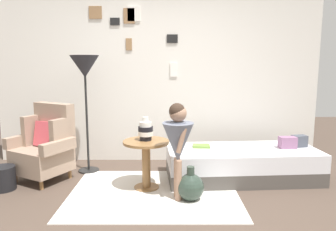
{
  "coord_description": "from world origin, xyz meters",
  "views": [
    {
      "loc": [
        0.16,
        -2.89,
        1.47
      ],
      "look_at": [
        0.15,
        0.95,
        0.85
      ],
      "focal_mm": 34.17,
      "sensor_mm": 36.0,
      "label": 1
    }
  ],
  "objects_px": {
    "armchair": "(47,145)",
    "daybed": "(243,164)",
    "side_table": "(147,155)",
    "floor_lamp": "(86,72)",
    "magazine_basket": "(4,178)",
    "person_child": "(179,139)",
    "vase_striped": "(147,131)",
    "demijohn_near": "(191,187)",
    "book_on_daybed": "(202,146)"
  },
  "relations": [
    {
      "from": "side_table",
      "to": "person_child",
      "type": "height_order",
      "value": "person_child"
    },
    {
      "from": "vase_striped",
      "to": "demijohn_near",
      "type": "bearing_deg",
      "value": -36.2
    },
    {
      "from": "daybed",
      "to": "floor_lamp",
      "type": "bearing_deg",
      "value": 171.62
    },
    {
      "from": "armchair",
      "to": "side_table",
      "type": "xyz_separation_m",
      "value": [
        1.31,
        -0.33,
        -0.03
      ]
    },
    {
      "from": "vase_striped",
      "to": "demijohn_near",
      "type": "xyz_separation_m",
      "value": [
        0.51,
        -0.37,
        -0.55
      ]
    },
    {
      "from": "person_child",
      "to": "side_table",
      "type": "bearing_deg",
      "value": 139.54
    },
    {
      "from": "side_table",
      "to": "book_on_daybed",
      "type": "distance_m",
      "value": 0.8
    },
    {
      "from": "vase_striped",
      "to": "floor_lamp",
      "type": "relative_size",
      "value": 0.18
    },
    {
      "from": "person_child",
      "to": "vase_striped",
      "type": "bearing_deg",
      "value": 137.29
    },
    {
      "from": "vase_striped",
      "to": "magazine_basket",
      "type": "height_order",
      "value": "vase_striped"
    },
    {
      "from": "floor_lamp",
      "to": "magazine_basket",
      "type": "xyz_separation_m",
      "value": [
        -0.84,
        -0.67,
        -1.23
      ]
    },
    {
      "from": "armchair",
      "to": "book_on_daybed",
      "type": "distance_m",
      "value": 2.0
    },
    {
      "from": "demijohn_near",
      "to": "vase_striped",
      "type": "bearing_deg",
      "value": 143.8
    },
    {
      "from": "armchair",
      "to": "vase_striped",
      "type": "xyz_separation_m",
      "value": [
        1.3,
        -0.3,
        0.26
      ]
    },
    {
      "from": "person_child",
      "to": "book_on_daybed",
      "type": "distance_m",
      "value": 0.83
    },
    {
      "from": "daybed",
      "to": "floor_lamp",
      "type": "xyz_separation_m",
      "value": [
        -2.05,
        0.3,
        1.17
      ]
    },
    {
      "from": "side_table",
      "to": "vase_striped",
      "type": "bearing_deg",
      "value": 100.2
    },
    {
      "from": "book_on_daybed",
      "to": "daybed",
      "type": "bearing_deg",
      "value": -8.74
    },
    {
      "from": "armchair",
      "to": "vase_striped",
      "type": "distance_m",
      "value": 1.36
    },
    {
      "from": "armchair",
      "to": "side_table",
      "type": "distance_m",
      "value": 1.35
    },
    {
      "from": "daybed",
      "to": "vase_striped",
      "type": "bearing_deg",
      "value": -166.44
    },
    {
      "from": "side_table",
      "to": "vase_striped",
      "type": "distance_m",
      "value": 0.29
    },
    {
      "from": "magazine_basket",
      "to": "armchair",
      "type": "bearing_deg",
      "value": 44.44
    },
    {
      "from": "floor_lamp",
      "to": "book_on_daybed",
      "type": "bearing_deg",
      "value": -8.26
    },
    {
      "from": "vase_striped",
      "to": "magazine_basket",
      "type": "relative_size",
      "value": 1.0
    },
    {
      "from": "floor_lamp",
      "to": "demijohn_near",
      "type": "xyz_separation_m",
      "value": [
        1.35,
        -0.97,
        -1.22
      ]
    },
    {
      "from": "armchair",
      "to": "person_child",
      "type": "relative_size",
      "value": 0.91
    },
    {
      "from": "daybed",
      "to": "book_on_daybed",
      "type": "relative_size",
      "value": 8.87
    },
    {
      "from": "vase_striped",
      "to": "armchair",
      "type": "bearing_deg",
      "value": 166.96
    },
    {
      "from": "daybed",
      "to": "demijohn_near",
      "type": "bearing_deg",
      "value": -136.86
    },
    {
      "from": "daybed",
      "to": "magazine_basket",
      "type": "height_order",
      "value": "daybed"
    },
    {
      "from": "daybed",
      "to": "vase_striped",
      "type": "relative_size",
      "value": 7.0
    },
    {
      "from": "armchair",
      "to": "magazine_basket",
      "type": "xyz_separation_m",
      "value": [
        -0.38,
        -0.37,
        -0.3
      ]
    },
    {
      "from": "side_table",
      "to": "floor_lamp",
      "type": "distance_m",
      "value": 1.42
    },
    {
      "from": "side_table",
      "to": "person_child",
      "type": "relative_size",
      "value": 0.55
    },
    {
      "from": "book_on_daybed",
      "to": "demijohn_near",
      "type": "height_order",
      "value": "book_on_daybed"
    },
    {
      "from": "vase_striped",
      "to": "person_child",
      "type": "height_order",
      "value": "person_child"
    },
    {
      "from": "armchair",
      "to": "book_on_daybed",
      "type": "xyz_separation_m",
      "value": [
        2.0,
        0.07,
        -0.02
      ]
    },
    {
      "from": "side_table",
      "to": "book_on_daybed",
      "type": "xyz_separation_m",
      "value": [
        0.69,
        0.4,
        0.0
      ]
    },
    {
      "from": "daybed",
      "to": "magazine_basket",
      "type": "bearing_deg",
      "value": -172.84
    },
    {
      "from": "floor_lamp",
      "to": "book_on_daybed",
      "type": "height_order",
      "value": "floor_lamp"
    },
    {
      "from": "side_table",
      "to": "armchair",
      "type": "bearing_deg",
      "value": 165.74
    },
    {
      "from": "side_table",
      "to": "demijohn_near",
      "type": "bearing_deg",
      "value": -34.17
    },
    {
      "from": "armchair",
      "to": "daybed",
      "type": "distance_m",
      "value": 2.53
    },
    {
      "from": "vase_striped",
      "to": "magazine_basket",
      "type": "xyz_separation_m",
      "value": [
        -1.68,
        -0.07,
        -0.56
      ]
    },
    {
      "from": "floor_lamp",
      "to": "magazine_basket",
      "type": "relative_size",
      "value": 5.66
    },
    {
      "from": "daybed",
      "to": "side_table",
      "type": "xyz_separation_m",
      "value": [
        -1.21,
        -0.32,
        0.21
      ]
    },
    {
      "from": "demijohn_near",
      "to": "magazine_basket",
      "type": "distance_m",
      "value": 2.21
    },
    {
      "from": "vase_striped",
      "to": "book_on_daybed",
      "type": "distance_m",
      "value": 0.84
    },
    {
      "from": "side_table",
      "to": "person_child",
      "type": "xyz_separation_m",
      "value": [
        0.36,
        -0.31,
        0.26
      ]
    }
  ]
}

